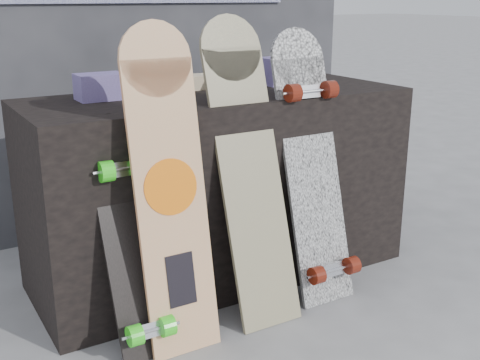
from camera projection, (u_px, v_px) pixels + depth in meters
ground at (285, 320)px, 2.29m from camera, size 60.00×60.00×0.00m
vendor_table at (220, 186)px, 2.59m from camera, size 1.60×0.60×0.80m
booth at (138, 13)px, 3.08m from camera, size 2.40×0.22×2.20m
merch_box_purple at (100, 87)px, 2.31m from camera, size 0.18×0.12×0.10m
merch_box_small at (277, 71)px, 2.70m from camera, size 0.14×0.14×0.12m
merch_box_flat at (197, 82)px, 2.58m from camera, size 0.22×0.10×0.06m
longboard_geisha at (169, 182)px, 2.01m from camera, size 0.25×0.22×1.12m
longboard_celtic at (248, 161)px, 2.23m from camera, size 0.25×0.36×1.13m
longboard_cascadia at (313, 162)px, 2.39m from camera, size 0.25×0.36×1.07m
skateboard_dark at (130, 235)px, 2.03m from camera, size 0.18×0.35×0.80m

